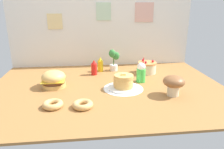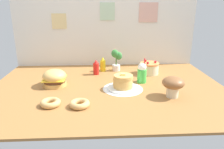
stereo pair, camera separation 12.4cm
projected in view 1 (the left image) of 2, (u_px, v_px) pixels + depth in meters
ground_plane at (108, 88)px, 2.22m from camera, size 2.39×1.72×0.02m
back_wall at (102, 27)px, 2.86m from camera, size 2.39×0.04×1.04m
doily_mat at (123, 88)px, 2.18m from camera, size 0.40×0.40×0.00m
burger at (54, 79)px, 2.20m from camera, size 0.24×0.24×0.17m
pancake_stack at (123, 82)px, 2.16m from camera, size 0.31×0.31×0.16m
layer_cake at (147, 68)px, 2.64m from camera, size 0.23×0.23×0.17m
ketchup_bottle at (94, 68)px, 2.58m from camera, size 0.07×0.07×0.18m
mustard_bottle at (100, 65)px, 2.71m from camera, size 0.07×0.07×0.18m
cream_soda_cup at (141, 72)px, 2.34m from camera, size 0.10×0.10×0.27m
donut_pink_glaze at (53, 104)px, 1.78m from camera, size 0.17×0.17×0.05m
donut_chocolate at (83, 104)px, 1.77m from camera, size 0.17×0.17×0.05m
potted_plant at (114, 59)px, 2.72m from camera, size 0.13×0.11×0.28m
mushroom_stool at (174, 83)px, 1.99m from camera, size 0.20×0.20×0.19m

